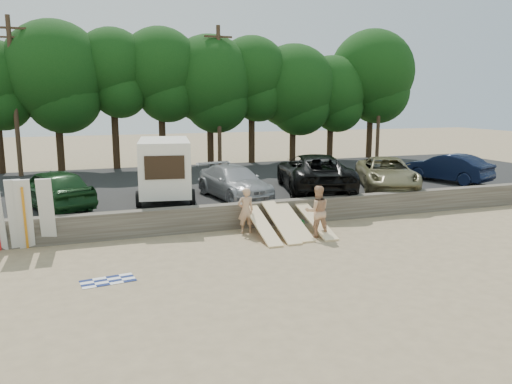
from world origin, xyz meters
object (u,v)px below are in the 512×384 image
(car_3, at_px, (314,172))
(car_5, at_px, (447,168))
(box_trailer, at_px, (165,166))
(beachgoer_a, at_px, (246,210))
(car_4, at_px, (387,173))
(car_1, at_px, (54,189))
(cooler, at_px, (299,224))
(beachgoer_b, at_px, (317,211))
(car_2, at_px, (234,182))

(car_3, bearing_deg, car_5, -165.58)
(box_trailer, bearing_deg, car_3, 8.81)
(car_3, distance_m, beachgoer_a, 6.29)
(car_3, distance_m, car_5, 8.02)
(car_3, xyz_separation_m, car_5, (8.02, 0.03, -0.15))
(car_4, height_order, car_5, car_4)
(car_1, bearing_deg, box_trailer, 160.93)
(car_5, bearing_deg, beachgoer_a, -3.05)
(car_1, bearing_deg, cooler, 135.51)
(car_1, relative_size, beachgoer_b, 2.49)
(box_trailer, relative_size, car_5, 0.98)
(car_5, bearing_deg, cooler, 0.34)
(car_2, xyz_separation_m, car_3, (4.22, 0.53, 0.18))
(car_2, relative_size, car_5, 1.08)
(car_1, xyz_separation_m, car_3, (11.82, 0.25, 0.08))
(box_trailer, distance_m, car_1, 4.63)
(beachgoer_b, distance_m, cooler, 1.63)
(car_4, bearing_deg, cooler, -128.72)
(box_trailer, height_order, car_3, box_trailer)
(car_4, bearing_deg, car_3, -166.82)
(box_trailer, relative_size, beachgoer_b, 2.30)
(beachgoer_b, xyz_separation_m, cooler, (-0.13, 1.40, -0.81))
(car_1, distance_m, cooler, 10.06)
(beachgoer_b, bearing_deg, car_1, -18.11)
(cooler, bearing_deg, car_5, 19.71)
(car_5, height_order, cooler, car_5)
(car_3, height_order, beachgoer_a, car_3)
(car_2, bearing_deg, car_5, -7.04)
(car_4, distance_m, cooler, 7.23)
(car_4, xyz_separation_m, beachgoer_b, (-6.16, -4.72, -0.49))
(car_3, relative_size, beachgoer_a, 3.66)
(car_2, height_order, car_3, car_3)
(car_5, relative_size, cooler, 12.07)
(car_4, height_order, beachgoer_b, car_4)
(box_trailer, height_order, car_5, box_trailer)
(box_trailer, relative_size, car_2, 0.90)
(car_2, height_order, car_4, car_4)
(box_trailer, height_order, beachgoer_b, box_trailer)
(car_1, relative_size, car_2, 0.98)
(car_1, bearing_deg, car_3, 158.75)
(beachgoer_a, bearing_deg, beachgoer_b, 150.41)
(car_1, height_order, beachgoer_a, car_1)
(car_1, xyz_separation_m, car_4, (15.53, -0.42, -0.06))
(beachgoer_a, relative_size, cooler, 4.67)
(car_3, height_order, car_5, car_3)
(beachgoer_b, bearing_deg, cooler, -74.24)
(car_5, relative_size, beachgoer_a, 2.59)
(car_1, bearing_deg, car_2, 155.43)
(box_trailer, distance_m, car_2, 3.17)
(car_3, relative_size, beachgoer_b, 3.33)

